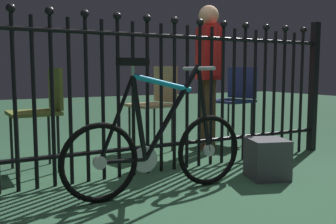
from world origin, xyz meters
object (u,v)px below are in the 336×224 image
display_crate (267,159)px  chair_navy (235,96)px  bicycle (158,146)px  person_visitor (208,67)px  chair_olive (43,106)px  chair_tan (157,98)px

display_crate → chair_navy: bearing=60.6°
bicycle → person_visitor: person_visitor is taller
chair_navy → chair_olive: size_ratio=1.03×
chair_tan → chair_navy: bearing=-1.2°
person_visitor → display_crate: person_visitor is taller
chair_olive → person_visitor: (1.65, -0.06, 0.34)m
person_visitor → display_crate: size_ratio=4.83×
chair_navy → person_visitor: person_visitor is taller
chair_olive → bicycle: bearing=-61.0°
chair_tan → chair_olive: 1.26m
chair_navy → chair_olive: 2.28m
bicycle → chair_tan: bicycle is taller
chair_tan → person_visitor: (0.42, -0.34, 0.34)m
bicycle → chair_navy: bearing=37.2°
bicycle → display_crate: size_ratio=4.32×
chair_navy → chair_olive: chair_navy is taller
chair_tan → person_visitor: person_visitor is taller
chair_tan → chair_olive: chair_tan is taller
person_visitor → bicycle: bearing=-138.0°
chair_tan → display_crate: bearing=-79.3°
chair_tan → bicycle: bearing=-116.6°
bicycle → chair_navy: (1.69, 1.29, 0.22)m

